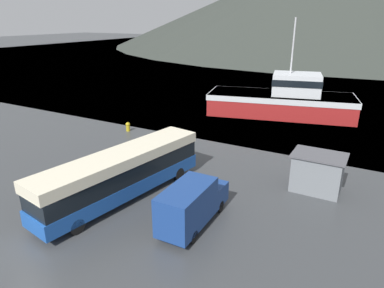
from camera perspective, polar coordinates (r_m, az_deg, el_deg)
The scene contains 8 objects.
ground_plane at distance 20.28m, azimuth -25.20°, elevation -15.27°, with size 400.00×400.00×0.00m, color #383A3D.
water_surface at distance 149.04m, azimuth 24.29°, elevation 14.32°, with size 240.00×240.00×0.00m, color slate.
tour_bus at distance 22.53m, azimuth -11.52°, elevation -4.67°, with size 4.40×12.54×3.17m.
delivery_van at distance 19.48m, azimuth -0.02°, elevation -9.88°, with size 2.03×5.70×2.59m.
fishing_boat at distance 42.88m, azimuth 14.92°, elevation 7.22°, with size 17.91×9.85×11.20m.
storage_bin at distance 25.87m, azimuth -21.31°, elevation -5.46°, with size 1.33×1.13×1.01m.
dock_kiosk at distance 24.72m, azimuth 20.16°, elevation -4.44°, with size 3.46×2.49×2.63m.
mooring_bollard at distance 36.29m, azimuth -10.63°, elevation 2.91°, with size 0.46×0.46×0.95m.
Camera 1 is at (14.45, -8.82, 11.16)m, focal length 32.00 mm.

